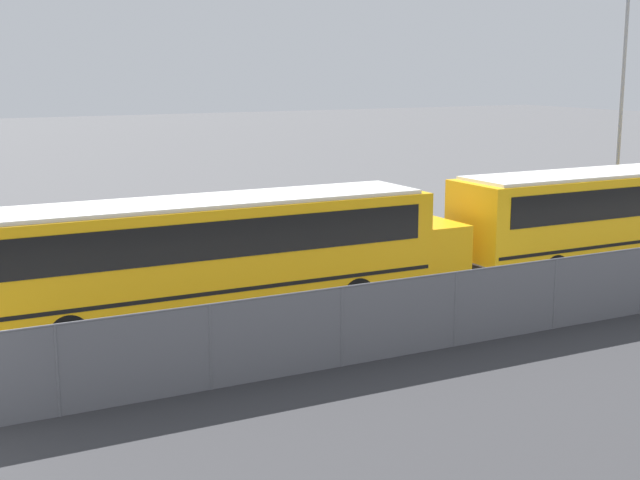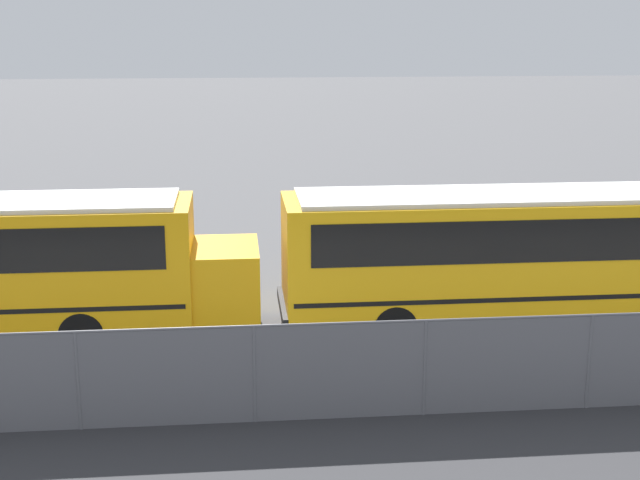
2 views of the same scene
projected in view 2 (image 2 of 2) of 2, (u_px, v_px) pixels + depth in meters
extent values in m
cylinder|color=slate|center=(78.00, 381.00, 15.27)|extent=(0.07, 0.07, 1.78)
cylinder|color=slate|center=(255.00, 375.00, 15.55)|extent=(0.07, 0.07, 1.78)
cylinder|color=slate|center=(425.00, 368.00, 15.84)|extent=(0.07, 0.07, 1.78)
cylinder|color=slate|center=(589.00, 362.00, 16.13)|extent=(0.07, 0.07, 1.78)
cube|color=orange|center=(226.00, 279.00, 20.02)|extent=(1.47, 2.30, 1.55)
cylinder|color=black|center=(97.00, 301.00, 21.00)|extent=(0.95, 0.28, 0.95)
cylinder|color=black|center=(82.00, 333.00, 18.82)|extent=(0.95, 0.28, 0.95)
cube|color=#EDA80F|center=(550.00, 251.00, 20.39)|extent=(12.21, 2.50, 2.58)
cube|color=black|center=(552.00, 227.00, 20.26)|extent=(11.24, 2.54, 0.93)
cube|color=black|center=(548.00, 282.00, 20.56)|extent=(11.97, 2.53, 0.10)
cube|color=black|center=(283.00, 307.00, 20.08)|extent=(0.12, 2.50, 0.24)
cube|color=silver|center=(554.00, 194.00, 20.07)|extent=(11.60, 2.25, 0.10)
cylinder|color=black|center=(378.00, 296.00, 21.43)|extent=(0.95, 0.28, 0.95)
cylinder|color=black|center=(395.00, 327.00, 19.25)|extent=(0.95, 0.28, 0.95)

